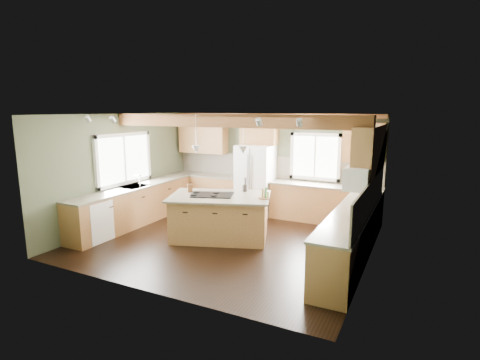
% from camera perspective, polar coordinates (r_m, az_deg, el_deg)
% --- Properties ---
extents(floor, '(5.60, 5.60, 0.00)m').
position_cam_1_polar(floor, '(7.93, -2.00, -9.16)').
color(floor, black).
rests_on(floor, ground).
extents(ceiling, '(5.60, 5.60, 0.00)m').
position_cam_1_polar(ceiling, '(7.46, -2.13, 9.97)').
color(ceiling, silver).
rests_on(ceiling, wall_back).
extents(wall_back, '(5.60, 0.00, 5.60)m').
position_cam_1_polar(wall_back, '(9.83, 4.89, 2.52)').
color(wall_back, '#4C553C').
rests_on(wall_back, ground).
extents(wall_left, '(0.00, 5.00, 5.00)m').
position_cam_1_polar(wall_left, '(9.24, -17.53, 1.53)').
color(wall_left, '#4C553C').
rests_on(wall_left, ground).
extents(wall_right, '(0.00, 5.00, 5.00)m').
position_cam_1_polar(wall_right, '(6.75, 19.36, -1.85)').
color(wall_right, '#4C553C').
rests_on(wall_right, ground).
extents(ceiling_beam, '(5.55, 0.26, 0.26)m').
position_cam_1_polar(ceiling_beam, '(7.55, -1.76, 9.00)').
color(ceiling_beam, '#573018').
rests_on(ceiling_beam, ceiling).
extents(soffit_trim, '(5.55, 0.20, 0.10)m').
position_cam_1_polar(soffit_trim, '(9.64, 4.79, 9.76)').
color(soffit_trim, '#573018').
rests_on(soffit_trim, ceiling).
extents(backsplash_back, '(5.58, 0.03, 0.58)m').
position_cam_1_polar(backsplash_back, '(9.83, 4.85, 1.99)').
color(backsplash_back, brown).
rests_on(backsplash_back, wall_back).
extents(backsplash_right, '(0.03, 3.70, 0.58)m').
position_cam_1_polar(backsplash_right, '(6.82, 19.24, -2.49)').
color(backsplash_right, brown).
rests_on(backsplash_right, wall_right).
extents(base_cab_back_left, '(2.02, 0.60, 0.88)m').
position_cam_1_polar(base_cab_back_left, '(10.51, -4.91, -1.72)').
color(base_cab_back_left, brown).
rests_on(base_cab_back_left, floor).
extents(counter_back_left, '(2.06, 0.64, 0.04)m').
position_cam_1_polar(counter_back_left, '(10.42, -4.95, 0.75)').
color(counter_back_left, brown).
rests_on(counter_back_left, base_cab_back_left).
extents(base_cab_back_right, '(2.62, 0.60, 0.88)m').
position_cam_1_polar(base_cab_back_right, '(9.28, 12.73, -3.63)').
color(base_cab_back_right, brown).
rests_on(base_cab_back_right, floor).
extents(counter_back_right, '(2.66, 0.64, 0.04)m').
position_cam_1_polar(counter_back_right, '(9.17, 12.84, -0.84)').
color(counter_back_right, brown).
rests_on(counter_back_right, base_cab_back_right).
extents(base_cab_left, '(0.60, 3.70, 0.88)m').
position_cam_1_polar(base_cab_left, '(9.24, -15.67, -3.82)').
color(base_cab_left, brown).
rests_on(base_cab_left, floor).
extents(counter_left, '(0.64, 3.74, 0.04)m').
position_cam_1_polar(counter_left, '(9.14, -15.81, -1.02)').
color(counter_left, brown).
rests_on(counter_left, base_cab_left).
extents(base_cab_right, '(0.60, 3.70, 0.88)m').
position_cam_1_polar(base_cab_right, '(7.06, 16.54, -8.38)').
color(base_cab_right, brown).
rests_on(base_cab_right, floor).
extents(counter_right, '(0.64, 3.74, 0.04)m').
position_cam_1_polar(counter_right, '(6.93, 16.74, -4.78)').
color(counter_right, brown).
rests_on(counter_right, base_cab_right).
extents(upper_cab_back_left, '(1.40, 0.35, 0.90)m').
position_cam_1_polar(upper_cab_back_left, '(10.50, -5.63, 6.60)').
color(upper_cab_back_left, brown).
rests_on(upper_cab_back_left, wall_back).
extents(upper_cab_over_fridge, '(0.96, 0.35, 0.70)m').
position_cam_1_polar(upper_cab_over_fridge, '(9.70, 2.93, 7.48)').
color(upper_cab_over_fridge, brown).
rests_on(upper_cab_over_fridge, wall_back).
extents(upper_cab_right, '(0.35, 2.20, 0.90)m').
position_cam_1_polar(upper_cab_right, '(7.55, 19.22, 4.45)').
color(upper_cab_right, brown).
rests_on(upper_cab_right, wall_right).
extents(upper_cab_back_corner, '(0.90, 0.35, 0.90)m').
position_cam_1_polar(upper_cab_back_corner, '(9.00, 18.35, 5.42)').
color(upper_cab_back_corner, brown).
rests_on(upper_cab_back_corner, wall_back).
extents(window_left, '(0.04, 1.60, 1.05)m').
position_cam_1_polar(window_left, '(9.23, -17.31, 3.10)').
color(window_left, white).
rests_on(window_left, wall_left).
extents(window_back, '(1.10, 0.04, 1.00)m').
position_cam_1_polar(window_back, '(9.42, 11.40, 3.52)').
color(window_back, white).
rests_on(window_back, wall_back).
extents(sink, '(0.50, 0.65, 0.03)m').
position_cam_1_polar(sink, '(9.14, -15.82, -0.99)').
color(sink, '#262628').
rests_on(sink, counter_left).
extents(faucet, '(0.02, 0.02, 0.28)m').
position_cam_1_polar(faucet, '(8.99, -15.01, -0.20)').
color(faucet, '#B2B2B7').
rests_on(faucet, sink).
extents(dishwasher, '(0.60, 0.60, 0.84)m').
position_cam_1_polar(dishwasher, '(8.36, -21.59, -5.79)').
color(dishwasher, white).
rests_on(dishwasher, floor).
extents(oven, '(0.60, 0.72, 0.84)m').
position_cam_1_polar(oven, '(5.87, 14.15, -12.35)').
color(oven, white).
rests_on(oven, floor).
extents(microwave, '(0.40, 0.70, 0.38)m').
position_cam_1_polar(microwave, '(6.68, 17.57, 0.33)').
color(microwave, white).
rests_on(microwave, wall_right).
extents(pendant_left, '(0.18, 0.18, 0.16)m').
position_cam_1_polar(pendant_left, '(7.79, -6.68, 4.63)').
color(pendant_left, '#B2B2B7').
rests_on(pendant_left, ceiling).
extents(pendant_right, '(0.18, 0.18, 0.16)m').
position_cam_1_polar(pendant_right, '(7.63, 0.47, 4.57)').
color(pendant_right, '#B2B2B7').
rests_on(pendant_right, ceiling).
extents(refrigerator, '(0.90, 0.74, 1.80)m').
position_cam_1_polar(refrigerator, '(9.66, 2.37, 0.00)').
color(refrigerator, white).
rests_on(refrigerator, floor).
extents(island, '(2.23, 1.77, 0.88)m').
position_cam_1_polar(island, '(7.98, -3.04, -5.73)').
color(island, brown).
rests_on(island, floor).
extents(island_top, '(2.40, 1.94, 0.04)m').
position_cam_1_polar(island_top, '(7.86, -3.07, -2.51)').
color(island_top, brown).
rests_on(island_top, island).
extents(cooktop, '(0.98, 0.81, 0.02)m').
position_cam_1_polar(cooktop, '(7.88, -4.23, -2.26)').
color(cooktop, black).
rests_on(cooktop, island_top).
extents(knife_block, '(0.13, 0.13, 0.18)m').
position_cam_1_polar(knife_block, '(8.22, -7.62, -1.23)').
color(knife_block, '#59321A').
rests_on(knife_block, island_top).
extents(utensil_crock, '(0.13, 0.13, 0.14)m').
position_cam_1_polar(utensil_crock, '(8.21, 0.76, -1.27)').
color(utensil_crock, '#443B36').
rests_on(utensil_crock, island_top).
extents(bottle_tray, '(0.30, 0.30, 0.22)m').
position_cam_1_polar(bottle_tray, '(7.58, 3.73, -2.01)').
color(bottle_tray, brown).
rests_on(bottle_tray, island_top).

